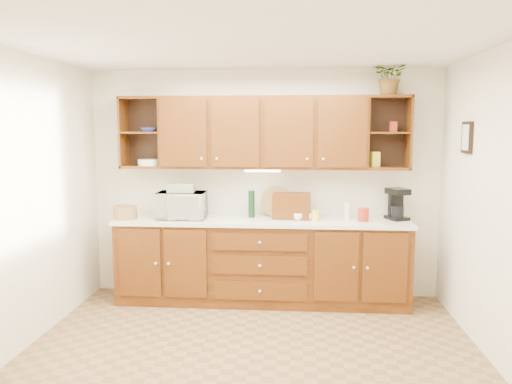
% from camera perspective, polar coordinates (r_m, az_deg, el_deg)
% --- Properties ---
extents(floor, '(4.00, 4.00, 0.00)m').
position_cam_1_polar(floor, '(4.43, -0.67, -18.56)').
color(floor, olive).
rests_on(floor, ground).
extents(ceiling, '(4.00, 4.00, 0.00)m').
position_cam_1_polar(ceiling, '(4.05, -0.72, 16.75)').
color(ceiling, white).
rests_on(ceiling, back_wall).
extents(back_wall, '(4.00, 0.00, 4.00)m').
position_cam_1_polar(back_wall, '(5.77, 0.89, 0.94)').
color(back_wall, '#F0E7CA').
rests_on(back_wall, floor).
extents(left_wall, '(0.00, 3.50, 3.50)m').
position_cam_1_polar(left_wall, '(4.67, -25.94, -1.25)').
color(left_wall, '#F0E7CA').
rests_on(left_wall, floor).
extents(right_wall, '(0.00, 3.50, 3.50)m').
position_cam_1_polar(right_wall, '(4.35, 26.59, -1.86)').
color(right_wall, '#F0E7CA').
rests_on(right_wall, floor).
extents(base_cabinets, '(3.20, 0.60, 0.90)m').
position_cam_1_polar(base_cabinets, '(5.64, 0.68, -8.02)').
color(base_cabinets, '#391906').
rests_on(base_cabinets, floor).
extents(countertop, '(3.24, 0.64, 0.04)m').
position_cam_1_polar(countertop, '(5.52, 0.68, -3.33)').
color(countertop, silver).
rests_on(countertop, base_cabinets).
extents(upper_cabinets, '(3.20, 0.33, 0.80)m').
position_cam_1_polar(upper_cabinets, '(5.58, 0.90, 6.82)').
color(upper_cabinets, '#391906').
rests_on(upper_cabinets, back_wall).
extents(undercabinet_light, '(0.40, 0.05, 0.02)m').
position_cam_1_polar(undercabinet_light, '(5.55, 0.76, 2.44)').
color(undercabinet_light, white).
rests_on(undercabinet_light, upper_cabinets).
extents(framed_picture, '(0.03, 0.24, 0.30)m').
position_cam_1_polar(framed_picture, '(5.14, 22.98, 5.76)').
color(framed_picture, black).
rests_on(framed_picture, right_wall).
extents(wicker_basket, '(0.27, 0.27, 0.14)m').
position_cam_1_polar(wicker_basket, '(5.73, -14.75, -2.27)').
color(wicker_basket, olive).
rests_on(wicker_basket, countertop).
extents(microwave, '(0.54, 0.37, 0.30)m').
position_cam_1_polar(microwave, '(5.61, -8.50, -1.51)').
color(microwave, silver).
rests_on(microwave, countertop).
extents(towel_stack, '(0.30, 0.23, 0.09)m').
position_cam_1_polar(towel_stack, '(5.59, -8.54, 0.43)').
color(towel_stack, '#CBC25F').
rests_on(towel_stack, microwave).
extents(wine_bottle, '(0.09, 0.09, 0.31)m').
position_cam_1_polar(wine_bottle, '(5.61, -0.51, -1.37)').
color(wine_bottle, black).
rests_on(wine_bottle, countertop).
extents(woven_tray, '(0.36, 0.11, 0.35)m').
position_cam_1_polar(woven_tray, '(5.69, 2.33, -2.75)').
color(woven_tray, olive).
rests_on(woven_tray, countertop).
extents(bread_box, '(0.42, 0.29, 0.28)m').
position_cam_1_polar(bread_box, '(5.55, 4.08, -1.59)').
color(bread_box, '#391906').
rests_on(bread_box, countertop).
extents(mug_tree, '(0.25, 0.25, 0.28)m').
position_cam_1_polar(mug_tree, '(5.52, 5.37, -2.70)').
color(mug_tree, '#391906').
rests_on(mug_tree, countertop).
extents(canister_red, '(0.13, 0.13, 0.15)m').
position_cam_1_polar(canister_red, '(5.50, 12.16, -2.55)').
color(canister_red, '#9F2817').
rests_on(canister_red, countertop).
extents(canister_white, '(0.08, 0.08, 0.19)m').
position_cam_1_polar(canister_white, '(5.60, 10.44, -2.14)').
color(canister_white, white).
rests_on(canister_white, countertop).
extents(canister_yellow, '(0.10, 0.10, 0.11)m').
position_cam_1_polar(canister_yellow, '(5.46, 6.82, -2.70)').
color(canister_yellow, gold).
rests_on(canister_yellow, countertop).
extents(coffee_maker, '(0.26, 0.30, 0.35)m').
position_cam_1_polar(coffee_maker, '(5.71, 15.80, -1.37)').
color(coffee_maker, black).
rests_on(coffee_maker, countertop).
extents(bowl_stack, '(0.21, 0.21, 0.05)m').
position_cam_1_polar(bowl_stack, '(5.77, -12.13, 6.97)').
color(bowl_stack, '#293497').
rests_on(bowl_stack, upper_cabinets).
extents(plate_stack, '(0.32, 0.32, 0.07)m').
position_cam_1_polar(plate_stack, '(5.78, -12.15, 3.32)').
color(plate_stack, white).
rests_on(plate_stack, upper_cabinets).
extents(pantry_box_yellow, '(0.11, 0.10, 0.16)m').
position_cam_1_polar(pantry_box_yellow, '(5.62, 13.44, 3.66)').
color(pantry_box_yellow, gold).
rests_on(pantry_box_yellow, upper_cabinets).
extents(pantry_box_red, '(0.08, 0.07, 0.11)m').
position_cam_1_polar(pantry_box_red, '(5.65, 15.39, 7.20)').
color(pantry_box_red, '#9F2817').
rests_on(pantry_box_red, upper_cabinets).
extents(potted_plant, '(0.43, 0.40, 0.39)m').
position_cam_1_polar(potted_plant, '(5.65, 15.14, 12.62)').
color(potted_plant, '#999999').
rests_on(potted_plant, upper_cabinets).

